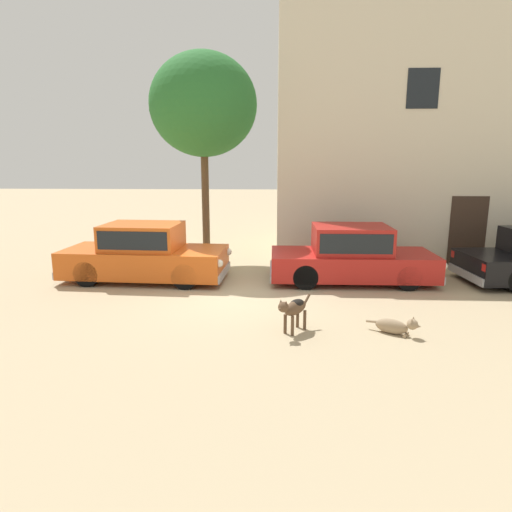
% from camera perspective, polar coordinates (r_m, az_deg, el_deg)
% --- Properties ---
extents(ground_plane, '(80.00, 80.00, 0.00)m').
position_cam_1_polar(ground_plane, '(10.64, -3.07, -4.94)').
color(ground_plane, tan).
extents(parked_sedan_nearest, '(4.45, 1.98, 1.51)m').
position_cam_1_polar(parked_sedan_nearest, '(12.11, -14.16, 0.43)').
color(parked_sedan_nearest, '#D15619').
rests_on(parked_sedan_nearest, ground_plane).
extents(parked_sedan_second, '(4.36, 1.80, 1.49)m').
position_cam_1_polar(parked_sedan_second, '(11.83, 12.20, 0.20)').
color(parked_sedan_second, '#AD1E19').
rests_on(parked_sedan_second, ground_plane).
extents(apartment_block, '(16.47, 5.94, 7.62)m').
position_cam_1_polar(apartment_block, '(18.44, 30.06, 12.70)').
color(apartment_block, beige).
rests_on(apartment_block, ground_plane).
extents(stray_dog_spotted, '(0.67, 0.86, 0.70)m').
position_cam_1_polar(stray_dog_spotted, '(8.23, 4.91, -6.70)').
color(stray_dog_spotted, brown).
rests_on(stray_dog_spotted, ground_plane).
extents(stray_dog_tan, '(0.91, 0.57, 0.39)m').
position_cam_1_polar(stray_dog_tan, '(8.60, 17.58, -8.59)').
color(stray_dog_tan, '#997F60').
rests_on(stray_dog_tan, ground_plane).
extents(acacia_tree_left, '(3.21, 2.89, 6.29)m').
position_cam_1_polar(acacia_tree_left, '(14.02, -6.81, 18.72)').
color(acacia_tree_left, brown).
rests_on(acacia_tree_left, ground_plane).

